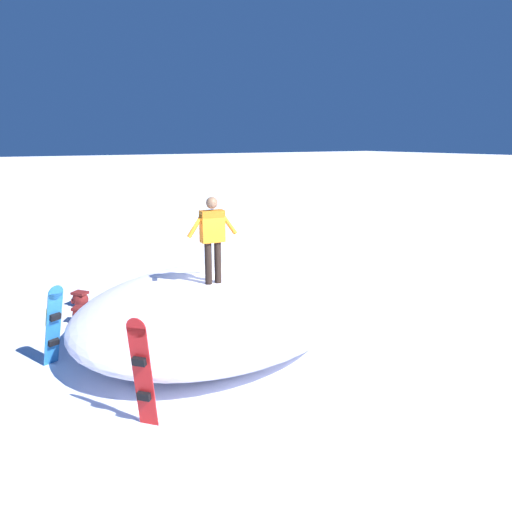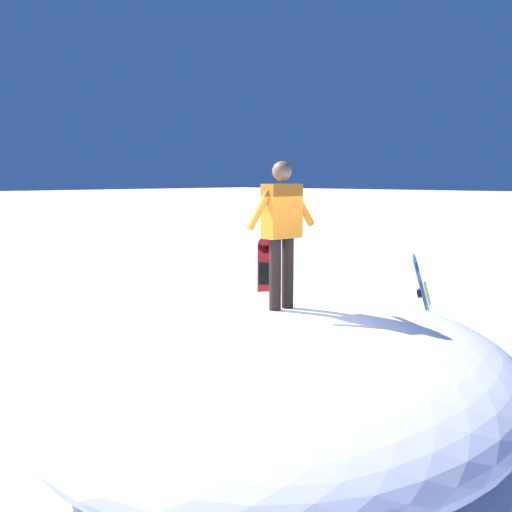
# 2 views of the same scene
# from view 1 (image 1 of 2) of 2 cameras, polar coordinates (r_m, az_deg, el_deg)

# --- Properties ---
(ground) EXTENTS (240.00, 240.00, 0.00)m
(ground) POSITION_cam_1_polar(r_m,az_deg,el_deg) (10.53, -2.23, -8.58)
(ground) COLOR white
(snow_mound) EXTENTS (7.74, 8.26, 1.17)m
(snow_mound) POSITION_cam_1_polar(r_m,az_deg,el_deg) (10.18, -4.57, -5.86)
(snow_mound) COLOR white
(snow_mound) RESTS_ON ground
(snowboarder_standing) EXTENTS (0.27, 1.04, 1.72)m
(snowboarder_standing) POSITION_cam_1_polar(r_m,az_deg,el_deg) (9.47, -5.16, 2.59)
(snowboarder_standing) COLOR black
(snowboarder_standing) RESTS_ON snow_mound
(snowboard_primary_upright) EXTENTS (0.37, 0.37, 1.70)m
(snowboard_primary_upright) POSITION_cam_1_polar(r_m,az_deg,el_deg) (6.97, -13.32, -13.14)
(snowboard_primary_upright) COLOR red
(snowboard_primary_upright) RESTS_ON ground
(snowboard_secondary_upright) EXTENTS (0.53, 0.43, 1.57)m
(snowboard_secondary_upright) POSITION_cam_1_polar(r_m,az_deg,el_deg) (9.27, -22.77, -7.48)
(snowboard_secondary_upright) COLOR #2672BF
(snowboard_secondary_upright) RESTS_ON ground
(backpack_near) EXTENTS (0.63, 0.56, 0.37)m
(backpack_near) POSITION_cam_1_polar(r_m,az_deg,el_deg) (12.57, -20.06, -4.75)
(backpack_near) COLOR maroon
(backpack_near) RESTS_ON ground
(backpack_far) EXTENTS (0.50, 0.42, 0.39)m
(backpack_far) POSITION_cam_1_polar(r_m,az_deg,el_deg) (11.44, -20.27, -6.52)
(backpack_far) COLOR maroon
(backpack_far) RESTS_ON ground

